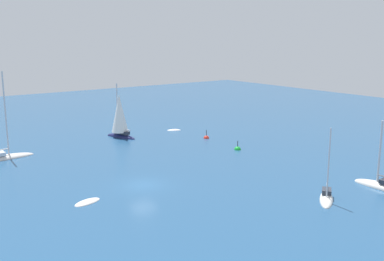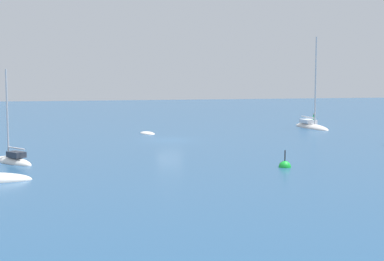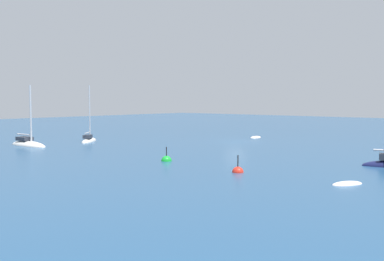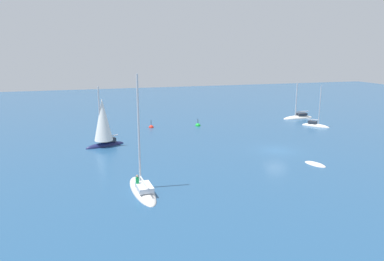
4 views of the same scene
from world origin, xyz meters
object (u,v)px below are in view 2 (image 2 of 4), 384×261
object	(u,v)px
rib	(147,134)
channel_buoy	(285,167)
sailboat_1	(13,161)
ketch	(311,126)

from	to	relation	value
rib	channel_buoy	distance (m)	24.52
sailboat_1	channel_buoy	xyz separation A→B (m)	(-18.57, 5.90, -0.13)
rib	sailboat_1	distance (m)	21.58
channel_buoy	sailboat_1	bearing A→B (deg)	-17.63
ketch	channel_buoy	size ratio (longest dim) A/B	6.83
ketch	sailboat_1	bearing A→B (deg)	-61.31
rib	ketch	xyz separation A→B (m)	(-19.76, -2.40, 0.19)
sailboat_1	channel_buoy	world-z (taller)	sailboat_1
rib	channel_buoy	bearing A→B (deg)	-1.49
rib	sailboat_1	size ratio (longest dim) A/B	0.41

